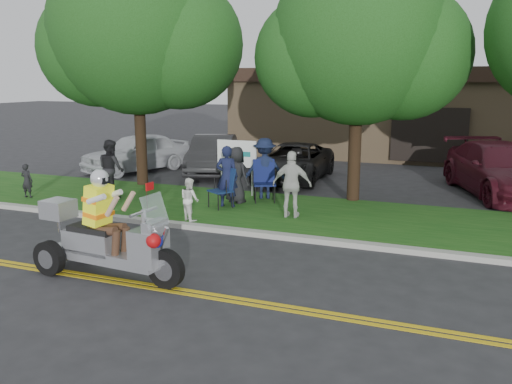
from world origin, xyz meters
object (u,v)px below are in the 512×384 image
(spectator_adult_mid, at_px, (111,169))
(trike_scooter, at_px, (105,240))
(lawn_chair_a, at_px, (224,185))
(parked_car_far_left, at_px, (137,152))
(lawn_chair_b, at_px, (264,178))
(spectator_adult_left, at_px, (227,176))
(parked_car_right, at_px, (501,170))
(parked_car_mid, at_px, (293,162))
(parked_car_left, at_px, (213,154))
(spectator_adult_right, at_px, (292,184))

(spectator_adult_mid, bearing_deg, trike_scooter, 153.27)
(lawn_chair_a, bearing_deg, spectator_adult_mid, -146.73)
(parked_car_far_left, bearing_deg, lawn_chair_b, -5.61)
(spectator_adult_left, bearing_deg, parked_car_right, -154.93)
(lawn_chair_a, bearing_deg, parked_car_mid, 117.84)
(lawn_chair_a, distance_m, parked_car_right, 8.63)
(parked_car_left, bearing_deg, lawn_chair_b, -66.08)
(spectator_adult_left, xyz_separation_m, parked_car_left, (-2.96, 5.24, -0.23))
(lawn_chair_b, distance_m, spectator_adult_right, 2.02)
(parked_car_right, bearing_deg, parked_car_left, 157.84)
(parked_car_far_left, bearing_deg, lawn_chair_a, -16.20)
(lawn_chair_b, relative_size, parked_car_mid, 0.25)
(spectator_adult_right, distance_m, parked_car_right, 7.32)
(trike_scooter, bearing_deg, spectator_adult_mid, 129.67)
(trike_scooter, height_order, spectator_adult_left, trike_scooter)
(spectator_adult_left, distance_m, parked_car_right, 8.54)
(lawn_chair_b, height_order, spectator_adult_right, spectator_adult_right)
(spectator_adult_mid, height_order, parked_car_mid, spectator_adult_mid)
(spectator_adult_right, bearing_deg, spectator_adult_left, -18.58)
(spectator_adult_left, relative_size, parked_car_left, 0.39)
(parked_car_right, bearing_deg, spectator_adult_mid, -174.74)
(spectator_adult_left, bearing_deg, lawn_chair_b, -132.38)
(parked_car_mid, distance_m, parked_car_right, 6.69)
(trike_scooter, distance_m, lawn_chair_b, 6.51)
(lawn_chair_a, height_order, spectator_adult_mid, spectator_adult_mid)
(spectator_adult_mid, bearing_deg, lawn_chair_b, -135.89)
(lawn_chair_a, distance_m, parked_car_far_left, 7.42)
(parked_car_left, height_order, parked_car_right, parked_car_right)
(spectator_adult_mid, bearing_deg, spectator_adult_left, -149.04)
(parked_car_far_left, bearing_deg, parked_car_mid, 25.57)
(spectator_adult_mid, xyz_separation_m, parked_car_mid, (3.99, 5.04, -0.31))
(lawn_chair_a, height_order, parked_car_left, parked_car_left)
(lawn_chair_b, bearing_deg, parked_car_far_left, 127.50)
(lawn_chair_a, xyz_separation_m, spectator_adult_right, (2.03, -0.36, 0.24))
(parked_car_far_left, bearing_deg, parked_car_left, 36.57)
(parked_car_left, relative_size, parked_car_mid, 0.93)
(lawn_chair_b, relative_size, parked_car_right, 0.21)
(lawn_chair_b, height_order, parked_car_right, parked_car_right)
(lawn_chair_b, distance_m, parked_car_far_left, 7.39)
(spectator_adult_right, relative_size, parked_car_right, 0.31)
(spectator_adult_mid, bearing_deg, parked_car_left, -68.89)
(lawn_chair_b, xyz_separation_m, parked_car_right, (6.35, 3.78, 0.03))
(spectator_adult_left, distance_m, parked_car_far_left, 7.39)
(spectator_adult_left, height_order, spectator_adult_right, spectator_adult_right)
(lawn_chair_a, bearing_deg, parked_car_left, 150.96)
(spectator_adult_right, distance_m, parked_car_far_left, 9.30)
(spectator_adult_right, xyz_separation_m, parked_car_left, (-4.96, 5.70, -0.24))
(spectator_adult_mid, distance_m, spectator_adult_right, 5.65)
(spectator_adult_right, bearing_deg, spectator_adult_mid, -8.46)
(trike_scooter, distance_m, parked_car_right, 12.42)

